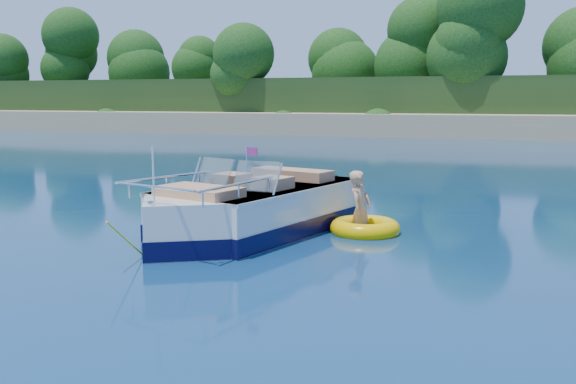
# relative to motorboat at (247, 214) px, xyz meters

# --- Properties ---
(ground) EXTENTS (160.00, 160.00, 0.00)m
(ground) POSITION_rel_motorboat_xyz_m (2.86, -3.67, -0.40)
(ground) COLOR #092043
(ground) RESTS_ON ground
(shoreline) EXTENTS (170.00, 59.00, 6.00)m
(shoreline) POSITION_rel_motorboat_xyz_m (2.86, 60.10, 0.58)
(shoreline) COLOR tan
(shoreline) RESTS_ON ground
(treeline) EXTENTS (150.00, 7.12, 8.19)m
(treeline) POSITION_rel_motorboat_xyz_m (2.90, 37.34, 5.15)
(treeline) COLOR black
(treeline) RESTS_ON ground
(motorboat) EXTENTS (3.23, 6.09, 2.07)m
(motorboat) POSITION_rel_motorboat_xyz_m (0.00, 0.00, 0.00)
(motorboat) COLOR silver
(motorboat) RESTS_ON ground
(tow_tube) EXTENTS (1.58, 1.58, 0.36)m
(tow_tube) POSITION_rel_motorboat_xyz_m (2.08, 0.88, -0.31)
(tow_tube) COLOR #F5BA00
(tow_tube) RESTS_ON ground
(boy) EXTENTS (0.51, 0.89, 1.65)m
(boy) POSITION_rel_motorboat_xyz_m (1.98, 0.94, -0.40)
(boy) COLOR tan
(boy) RESTS_ON ground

